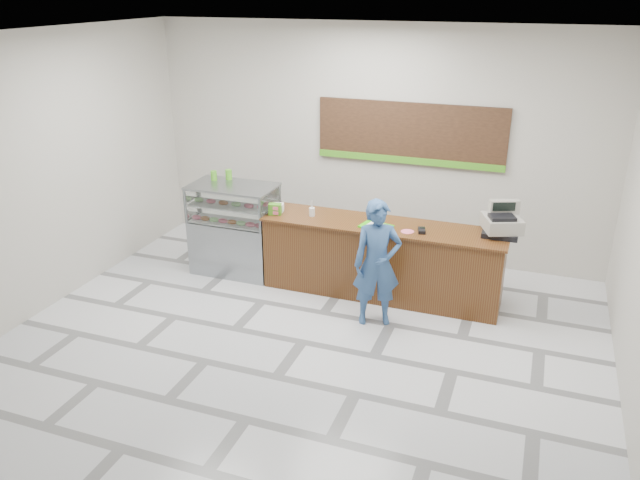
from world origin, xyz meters
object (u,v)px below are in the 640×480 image
(display_case, at_px, (235,228))
(customer, at_px, (377,263))
(serving_tray, at_px, (376,226))
(cash_register, at_px, (502,223))
(sales_counter, at_px, (382,260))

(display_case, relative_size, customer, 0.82)
(serving_tray, distance_m, customer, 0.70)
(cash_register, bearing_deg, customer, -167.51)
(sales_counter, relative_size, serving_tray, 7.27)
(cash_register, distance_m, serving_tray, 1.59)
(sales_counter, height_order, display_case, display_case)
(sales_counter, xyz_separation_m, customer, (0.13, -0.76, 0.29))
(sales_counter, xyz_separation_m, cash_register, (1.50, 0.16, 0.67))
(sales_counter, relative_size, display_case, 2.45)
(sales_counter, distance_m, serving_tray, 0.54)
(display_case, xyz_separation_m, customer, (2.35, -0.76, 0.13))
(serving_tray, relative_size, customer, 0.28)
(sales_counter, bearing_deg, display_case, -179.99)
(cash_register, relative_size, customer, 0.37)
(cash_register, bearing_deg, display_case, 160.89)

